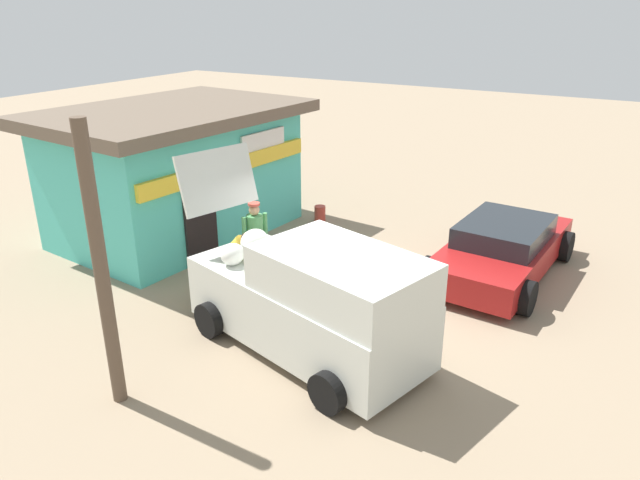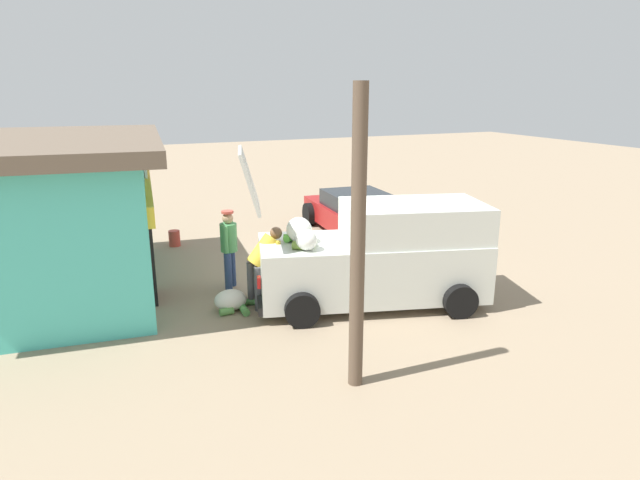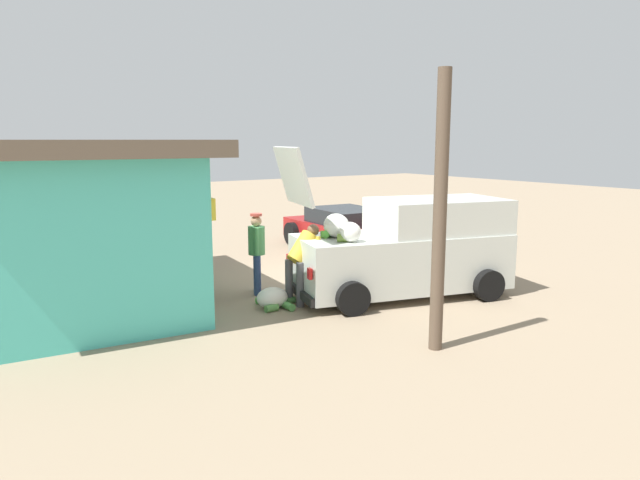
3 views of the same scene
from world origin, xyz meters
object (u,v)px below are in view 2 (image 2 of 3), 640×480
object	(u,v)px
parked_sedan	(359,215)
unloaded_banana_pile	(232,301)
delivery_van	(380,255)
vendor_standing	(229,245)
customer_bending	(263,260)
paint_bucket	(174,238)
storefront_bar	(53,215)

from	to	relation	value
parked_sedan	unloaded_banana_pile	xyz separation A→B (m)	(-3.86, 4.64, -0.40)
parked_sedan	delivery_van	bearing A→B (deg)	157.48
parked_sedan	vendor_standing	bearing A→B (deg)	122.21
parked_sedan	customer_bending	bearing A→B (deg)	134.09
customer_bending	paint_bucket	world-z (taller)	customer_bending
paint_bucket	vendor_standing	bearing A→B (deg)	-171.02
unloaded_banana_pile	paint_bucket	distance (m)	4.76
vendor_standing	delivery_van	bearing A→B (deg)	-126.82
parked_sedan	vendor_standing	size ratio (longest dim) A/B	2.72
storefront_bar	vendor_standing	world-z (taller)	storefront_bar
vendor_standing	unloaded_banana_pile	xyz separation A→B (m)	(-1.10, 0.26, -0.77)
delivery_van	parked_sedan	world-z (taller)	delivery_van
storefront_bar	delivery_van	world-z (taller)	storefront_bar
delivery_van	customer_bending	xyz separation A→B (m)	(0.71, 2.12, -0.05)
delivery_van	vendor_standing	size ratio (longest dim) A/B	2.91
customer_bending	delivery_van	bearing A→B (deg)	-108.49
parked_sedan	vendor_standing	world-z (taller)	vendor_standing
unloaded_banana_pile	paint_bucket	bearing A→B (deg)	3.82
storefront_bar	unloaded_banana_pile	size ratio (longest dim) A/B	7.39
customer_bending	storefront_bar	bearing A→B (deg)	56.72
storefront_bar	paint_bucket	size ratio (longest dim) A/B	15.65
storefront_bar	unloaded_banana_pile	bearing A→B (deg)	-127.95
vendor_standing	parked_sedan	bearing A→B (deg)	-57.79
delivery_van	vendor_standing	xyz separation A→B (m)	(1.85, 2.47, -0.01)
unloaded_banana_pile	customer_bending	bearing A→B (deg)	-93.70
storefront_bar	vendor_standing	distance (m)	3.47
unloaded_banana_pile	vendor_standing	bearing A→B (deg)	-13.19
storefront_bar	unloaded_banana_pile	distance (m)	3.99
delivery_van	customer_bending	bearing A→B (deg)	71.51
vendor_standing	unloaded_banana_pile	distance (m)	1.37
storefront_bar	parked_sedan	bearing A→B (deg)	-78.25
paint_bucket	parked_sedan	bearing A→B (deg)	-100.09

